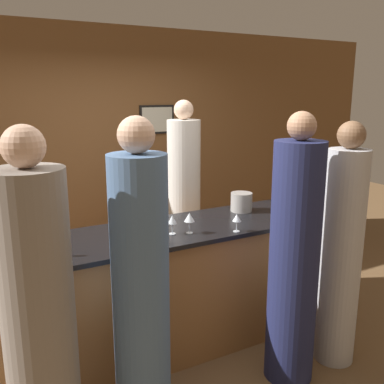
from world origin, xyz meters
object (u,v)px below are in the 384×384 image
guest_3 (341,253)px  ice_bucket (241,202)px  bartender (184,206)px  wine_bottle_0 (20,241)px  guest_2 (141,294)px  guest_0 (294,261)px  guest_1 (39,321)px

guest_3 → ice_bucket: 1.00m
bartender → guest_3: 1.70m
bartender → wine_bottle_0: 1.92m
bartender → guest_2: bartender is taller
guest_2 → guest_3: (1.60, -0.05, -0.03)m
guest_3 → ice_bucket: guest_3 is taller
wine_bottle_0 → ice_bucket: size_ratio=1.55×
bartender → guest_2: size_ratio=1.02×
guest_0 → ice_bucket: bearing=78.4°
wine_bottle_0 → ice_bucket: wine_bottle_0 is taller
guest_0 → ice_bucket: (0.19, 0.92, 0.20)m
guest_3 → wine_bottle_0: bearing=162.2°
guest_0 → guest_1: (-1.72, 0.04, -0.02)m
guest_1 → guest_2: guest_2 is taller
guest_2 → wine_bottle_0: 0.89m
guest_1 → guest_0: bearing=-1.5°
ice_bucket → wine_bottle_0: bearing=-173.0°
bartender → guest_1: bartender is taller
guest_0 → guest_1: guest_0 is taller
bartender → guest_3: bearing=106.9°
bartender → guest_2: 1.93m
guest_0 → wine_bottle_0: (-1.71, 0.69, 0.23)m
bartender → guest_3: size_ratio=1.07×
guest_1 → bartender: bearing=43.0°
bartender → guest_1: bearing=43.0°
guest_1 → guest_2: size_ratio=0.99×
wine_bottle_0 → guest_3: bearing=-17.8°
guest_0 → guest_1: 1.72m
bartender → guest_2: (-1.11, -1.58, -0.02)m
guest_0 → ice_bucket: guest_0 is taller
guest_1 → wine_bottle_0: bearing=89.2°
guest_1 → guest_2: bearing=-0.5°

